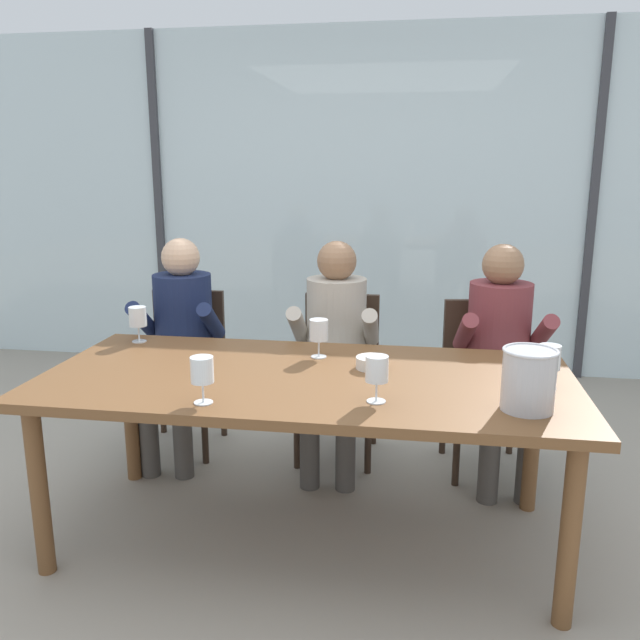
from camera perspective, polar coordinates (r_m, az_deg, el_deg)
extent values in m
plane|color=#9E9384|center=(3.88, 1.54, -10.76)|extent=(14.00, 14.00, 0.00)
cube|color=silver|center=(5.08, 3.97, 10.13)|extent=(7.38, 0.03, 2.60)
cube|color=#38383D|center=(5.46, -13.94, 10.01)|extent=(0.06, 0.06, 2.60)
cube|color=#38383D|center=(5.18, 22.81, 9.20)|extent=(0.06, 0.06, 2.60)
cube|color=#477A38|center=(8.36, 5.97, 7.92)|extent=(13.38, 2.40, 1.60)
cube|color=brown|center=(2.69, -1.18, -5.24)|extent=(2.18, 1.01, 0.04)
cylinder|color=brown|center=(2.83, -23.45, -13.59)|extent=(0.07, 0.07, 0.71)
cylinder|color=brown|center=(2.49, 21.09, -17.21)|extent=(0.07, 0.07, 0.71)
cylinder|color=brown|center=(3.48, -16.31, -7.93)|extent=(0.07, 0.07, 0.71)
cylinder|color=brown|center=(3.21, 18.16, -9.91)|extent=(0.07, 0.07, 0.71)
cube|color=#332319|center=(3.76, -12.19, -4.49)|extent=(0.46, 0.46, 0.03)
cube|color=#332319|center=(3.88, -11.40, -0.47)|extent=(0.42, 0.05, 0.42)
cylinder|color=#332319|center=(3.73, -15.76, -8.60)|extent=(0.04, 0.04, 0.44)
cylinder|color=#332319|center=(3.61, -10.11, -9.08)|extent=(0.04, 0.04, 0.44)
cylinder|color=#332319|center=(4.06, -13.71, -6.66)|extent=(0.04, 0.04, 0.44)
cylinder|color=#332319|center=(3.95, -8.50, -7.01)|extent=(0.04, 0.04, 0.44)
cube|color=#332319|center=(3.57, 1.52, -5.15)|extent=(0.44, 0.44, 0.03)
cube|color=#332319|center=(3.69, 1.95, -0.90)|extent=(0.42, 0.04, 0.42)
cylinder|color=#332319|center=(3.50, -2.05, -9.58)|extent=(0.04, 0.04, 0.44)
cylinder|color=#332319|center=(3.45, 4.25, -9.95)|extent=(0.04, 0.04, 0.44)
cylinder|color=#332319|center=(3.85, -0.96, -7.40)|extent=(0.04, 0.04, 0.44)
cylinder|color=#332319|center=(3.81, 4.74, -7.70)|extent=(0.04, 0.04, 0.44)
cube|color=#332319|center=(3.52, 14.56, -5.84)|extent=(0.50, 0.50, 0.03)
cube|color=#332319|center=(3.64, 14.02, -1.50)|extent=(0.42, 0.10, 0.42)
cylinder|color=#332319|center=(3.39, 11.93, -10.67)|extent=(0.04, 0.04, 0.44)
cylinder|color=#332319|center=(3.49, 18.16, -10.39)|extent=(0.04, 0.04, 0.44)
cylinder|color=#332319|center=(3.74, 10.79, -8.31)|extent=(0.04, 0.04, 0.44)
cylinder|color=#332319|center=(3.82, 16.47, -8.13)|extent=(0.04, 0.04, 0.44)
cylinder|color=#192347|center=(3.71, -11.88, -0.02)|extent=(0.34, 0.34, 0.52)
sphere|color=#DBAD89|center=(3.64, -12.14, 5.41)|extent=(0.21, 0.21, 0.21)
cube|color=#47423D|center=(3.62, -13.97, -4.73)|extent=(0.16, 0.41, 0.13)
cube|color=#47423D|center=(3.57, -11.22, -4.86)|extent=(0.16, 0.41, 0.13)
cylinder|color=#47423D|center=(3.53, -14.80, -9.62)|extent=(0.10, 0.10, 0.46)
cylinder|color=#47423D|center=(3.48, -11.97, -9.84)|extent=(0.10, 0.10, 0.46)
cylinder|color=#192347|center=(3.65, -15.29, 0.00)|extent=(0.10, 0.33, 0.26)
cylinder|color=#192347|center=(3.54, -9.52, -0.13)|extent=(0.10, 0.33, 0.26)
cylinder|color=#B7AD9E|center=(3.50, 1.45, -0.54)|extent=(0.33, 0.33, 0.52)
sphere|color=#936B4C|center=(3.43, 1.49, 5.22)|extent=(0.21, 0.21, 0.21)
cube|color=#47423D|center=(3.39, -0.44, -5.57)|extent=(0.14, 0.40, 0.13)
cube|color=#47423D|center=(3.37, 2.60, -5.69)|extent=(0.14, 0.40, 0.13)
cylinder|color=#47423D|center=(3.30, -0.91, -10.85)|extent=(0.10, 0.10, 0.46)
cylinder|color=#47423D|center=(3.28, 2.26, -11.00)|extent=(0.10, 0.10, 0.46)
cylinder|color=#B7AD9E|center=(3.40, -1.94, -0.50)|extent=(0.09, 0.33, 0.26)
cylinder|color=#B7AD9E|center=(3.36, 4.47, -0.70)|extent=(0.09, 0.33, 0.26)
cylinder|color=brown|center=(3.49, 15.41, -1.05)|extent=(0.35, 0.35, 0.52)
sphere|color=#936B4C|center=(3.42, 15.77, 4.71)|extent=(0.21, 0.21, 0.21)
cube|color=#47423D|center=(3.36, 14.29, -6.18)|extent=(0.17, 0.41, 0.13)
cube|color=#47423D|center=(3.40, 17.29, -6.16)|extent=(0.17, 0.41, 0.13)
cylinder|color=#47423D|center=(3.27, 14.66, -11.52)|extent=(0.10, 0.10, 0.46)
cylinder|color=#47423D|center=(3.31, 17.78, -11.44)|extent=(0.10, 0.10, 0.46)
cylinder|color=brown|center=(3.34, 12.64, -1.09)|extent=(0.11, 0.33, 0.26)
cylinder|color=brown|center=(3.42, 18.95, -1.16)|extent=(0.11, 0.33, 0.26)
cylinder|color=#B7B7BC|center=(2.39, 17.84, -5.08)|extent=(0.18, 0.18, 0.22)
torus|color=silver|center=(2.36, 18.02, -2.58)|extent=(0.19, 0.19, 0.01)
cylinder|color=silver|center=(2.77, 4.58, -3.75)|extent=(0.14, 0.14, 0.05)
cylinder|color=silver|center=(2.40, 4.96, -7.12)|extent=(0.07, 0.07, 0.00)
cylinder|color=silver|center=(2.38, 4.97, -6.23)|extent=(0.01, 0.01, 0.07)
cylinder|color=silver|center=(2.36, 5.02, -4.28)|extent=(0.08, 0.08, 0.09)
cylinder|color=#560C1E|center=(2.36, 5.00, -4.89)|extent=(0.07, 0.07, 0.04)
cylinder|color=silver|center=(2.41, -10.19, -7.13)|extent=(0.07, 0.07, 0.00)
cylinder|color=silver|center=(2.40, -10.23, -6.25)|extent=(0.01, 0.01, 0.07)
cylinder|color=silver|center=(2.37, -10.32, -4.32)|extent=(0.08, 0.08, 0.09)
cylinder|color=maroon|center=(2.38, -10.29, -4.93)|extent=(0.07, 0.07, 0.04)
cylinder|color=silver|center=(3.30, -15.58, -1.81)|extent=(0.07, 0.07, 0.00)
cylinder|color=silver|center=(3.29, -15.62, -1.14)|extent=(0.01, 0.01, 0.07)
cylinder|color=silver|center=(3.27, -15.72, 0.30)|extent=(0.08, 0.08, 0.09)
cylinder|color=#560C1E|center=(3.28, -15.69, -0.15)|extent=(0.07, 0.07, 0.04)
cylinder|color=silver|center=(2.93, -0.11, -3.23)|extent=(0.07, 0.07, 0.00)
cylinder|color=silver|center=(2.91, -0.11, -2.49)|extent=(0.01, 0.01, 0.07)
cylinder|color=silver|center=(2.89, -0.11, -0.87)|extent=(0.08, 0.08, 0.09)
cylinder|color=maroon|center=(2.90, -0.11, -1.38)|extent=(0.07, 0.07, 0.04)
cylinder|color=silver|center=(2.67, 19.30, -5.65)|extent=(0.07, 0.07, 0.00)
cylinder|color=silver|center=(2.66, 19.36, -4.85)|extent=(0.01, 0.01, 0.07)
cylinder|color=silver|center=(2.64, 19.50, -3.09)|extent=(0.08, 0.08, 0.09)
cylinder|color=#E0D184|center=(2.64, 19.46, -3.64)|extent=(0.07, 0.07, 0.04)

